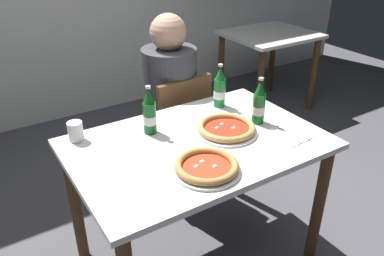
% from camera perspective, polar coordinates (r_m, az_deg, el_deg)
% --- Properties ---
extents(ground_plane, '(8.00, 8.00, 0.00)m').
position_cam_1_polar(ground_plane, '(2.33, 0.69, -18.15)').
color(ground_plane, '#4C4C51').
extents(dining_table_main, '(1.20, 0.80, 0.75)m').
position_cam_1_polar(dining_table_main, '(1.92, 0.80, -4.93)').
color(dining_table_main, silver).
rests_on(dining_table_main, ground_plane).
extents(chair_behind_table, '(0.43, 0.43, 0.85)m').
position_cam_1_polar(chair_behind_table, '(2.54, -2.44, 0.03)').
color(chair_behind_table, brown).
rests_on(chair_behind_table, ground_plane).
extents(diner_seated, '(0.34, 0.34, 1.21)m').
position_cam_1_polar(diner_seated, '(2.54, -3.17, 2.48)').
color(diner_seated, '#2D3342').
rests_on(diner_seated, ground_plane).
extents(dining_table_background, '(0.80, 0.70, 0.75)m').
position_cam_1_polar(dining_table_background, '(3.85, 11.15, 11.24)').
color(dining_table_background, silver).
rests_on(dining_table_background, ground_plane).
extents(pizza_margherita_near, '(0.29, 0.29, 0.04)m').
position_cam_1_polar(pizza_margherita_near, '(1.64, 2.14, -5.71)').
color(pizza_margherita_near, white).
rests_on(pizza_margherita_near, dining_table_main).
extents(pizza_marinara_far, '(0.31, 0.31, 0.04)m').
position_cam_1_polar(pizza_marinara_far, '(1.93, 5.02, -0.07)').
color(pizza_marinara_far, white).
rests_on(pizza_marinara_far, dining_table_main).
extents(beer_bottle_left, '(0.07, 0.07, 0.25)m').
position_cam_1_polar(beer_bottle_left, '(2.01, 9.81, 3.44)').
color(beer_bottle_left, '#14591E').
rests_on(beer_bottle_left, dining_table_main).
extents(beer_bottle_center, '(0.07, 0.07, 0.25)m').
position_cam_1_polar(beer_bottle_center, '(1.90, -6.25, 2.12)').
color(beer_bottle_center, '#14591E').
rests_on(beer_bottle_center, dining_table_main).
extents(beer_bottle_right, '(0.07, 0.07, 0.25)m').
position_cam_1_polar(beer_bottle_right, '(2.18, 4.07, 5.74)').
color(beer_bottle_right, '#196B2D').
rests_on(beer_bottle_right, dining_table_main).
extents(napkin_with_cutlery, '(0.20, 0.20, 0.01)m').
position_cam_1_polar(napkin_with_cutlery, '(1.97, 14.13, -0.90)').
color(napkin_with_cutlery, white).
rests_on(napkin_with_cutlery, dining_table_main).
extents(paper_cup, '(0.07, 0.07, 0.09)m').
position_cam_1_polar(paper_cup, '(1.93, -16.68, -0.48)').
color(paper_cup, white).
rests_on(paper_cup, dining_table_main).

